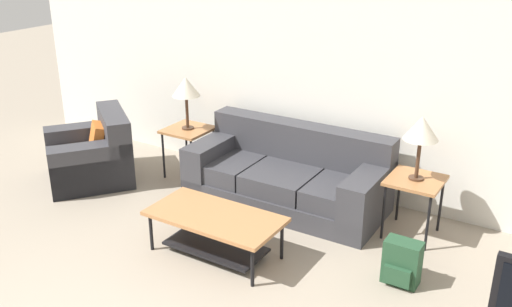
{
  "coord_description": "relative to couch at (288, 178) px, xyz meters",
  "views": [
    {
      "loc": [
        2.51,
        -1.62,
        2.82
      ],
      "look_at": [
        -0.12,
        2.65,
        0.8
      ],
      "focal_mm": 40.0,
      "sensor_mm": 36.0,
      "label": 1
    }
  ],
  "objects": [
    {
      "name": "wall_back",
      "position": [
        0.13,
        0.58,
        1.01
      ],
      "size": [
        8.58,
        0.06,
        2.6
      ],
      "color": "silver",
      "rests_on": "ground_plane"
    },
    {
      "name": "backpack",
      "position": [
        1.54,
        -0.82,
        -0.1
      ],
      "size": [
        0.3,
        0.25,
        0.39
      ],
      "color": "#23472D",
      "rests_on": "ground_plane"
    },
    {
      "name": "table_lamp_left",
      "position": [
        -1.35,
        0.02,
        0.79
      ],
      "size": [
        0.32,
        0.32,
        0.62
      ],
      "color": "#472D1E",
      "rests_on": "side_table_left"
    },
    {
      "name": "side_table_left",
      "position": [
        -1.35,
        0.02,
        0.24
      ],
      "size": [
        0.5,
        0.52,
        0.6
      ],
      "color": "#A87042",
      "rests_on": "ground_plane"
    },
    {
      "name": "coffee_table",
      "position": [
        -0.05,
        -1.27,
        0.01
      ],
      "size": [
        1.22,
        0.62,
        0.41
      ],
      "color": "#A87042",
      "rests_on": "ground_plane"
    },
    {
      "name": "couch",
      "position": [
        0.0,
        0.0,
        0.0
      ],
      "size": [
        2.12,
        0.95,
        0.82
      ],
      "color": "#38383D",
      "rests_on": "ground_plane"
    },
    {
      "name": "armchair",
      "position": [
        -2.26,
        -0.66,
        -0.0
      ],
      "size": [
        1.33,
        1.32,
        0.8
      ],
      "color": "#38383D",
      "rests_on": "ground_plane"
    },
    {
      "name": "side_table_right",
      "position": [
        1.35,
        0.02,
        0.24
      ],
      "size": [
        0.5,
        0.52,
        0.6
      ],
      "color": "#A87042",
      "rests_on": "ground_plane"
    },
    {
      "name": "table_lamp_right",
      "position": [
        1.35,
        0.02,
        0.79
      ],
      "size": [
        0.32,
        0.32,
        0.62
      ],
      "color": "#472D1E",
      "rests_on": "side_table_right"
    }
  ]
}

